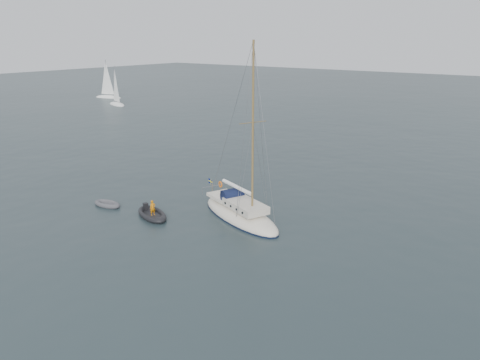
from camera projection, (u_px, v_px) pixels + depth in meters
The scene contains 6 objects.
ground at pixel (244, 231), 31.76m from camera, with size 300.00×300.00×0.00m, color black.
sailboat at pixel (240, 205), 33.71m from camera, with size 9.14×2.74×13.02m.
dinghy at pixel (107, 204), 36.31m from camera, with size 2.49×1.13×0.36m.
rib at pixel (152, 214), 34.16m from camera, with size 3.56×1.62×1.32m.
distant_yacht_a at pixel (116, 87), 88.61m from camera, with size 5.84×3.12×7.74m.
distant_yacht_c at pixel (107, 81), 98.77m from camera, with size 6.33×3.38×8.38m.
Camera 1 is at (17.22, -23.75, 12.65)m, focal length 35.00 mm.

